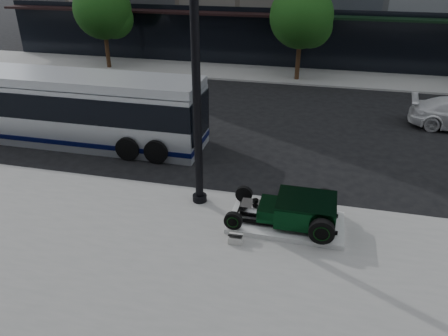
# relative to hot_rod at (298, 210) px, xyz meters

# --- Properties ---
(ground) EXTENTS (120.00, 120.00, 0.00)m
(ground) POSITION_rel_hot_rod_xyz_m (-2.54, 3.51, -0.70)
(ground) COLOR black
(ground) RESTS_ON ground
(sidewalk_far) EXTENTS (70.00, 4.00, 0.12)m
(sidewalk_far) POSITION_rel_hot_rod_xyz_m (-2.54, 17.51, -0.64)
(sidewalk_far) COLOR gray
(sidewalk_far) RESTS_ON ground
(street_trees) EXTENTS (29.80, 3.80, 5.70)m
(street_trees) POSITION_rel_hot_rod_xyz_m (-1.39, 16.58, 3.07)
(street_trees) COLOR black
(street_trees) RESTS_ON sidewalk_far
(display_plinth) EXTENTS (3.40, 1.80, 0.15)m
(display_plinth) POSITION_rel_hot_rod_xyz_m (-0.33, -0.00, -0.50)
(display_plinth) COLOR silver
(display_plinth) RESTS_ON sidewalk_near
(hot_rod) EXTENTS (3.22, 2.00, 0.81)m
(hot_rod) POSITION_rel_hot_rod_xyz_m (0.00, 0.00, 0.00)
(hot_rod) COLOR black
(hot_rod) RESTS_ON display_plinth
(info_plaque) EXTENTS (0.41, 0.32, 0.31)m
(info_plaque) POSITION_rel_hot_rod_xyz_m (-1.62, -1.21, -0.45)
(info_plaque) COLOR silver
(info_plaque) RESTS_ON sidewalk_near
(lamppost) EXTENTS (0.46, 0.46, 8.45)m
(lamppost) POSITION_rel_hot_rod_xyz_m (-3.25, 0.73, 3.33)
(lamppost) COLOR black
(lamppost) RESTS_ON sidewalk_near
(transit_bus) EXTENTS (12.12, 2.88, 2.92)m
(transit_bus) POSITION_rel_hot_rod_xyz_m (-10.35, 4.59, 0.79)
(transit_bus) COLOR silver
(transit_bus) RESTS_ON ground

